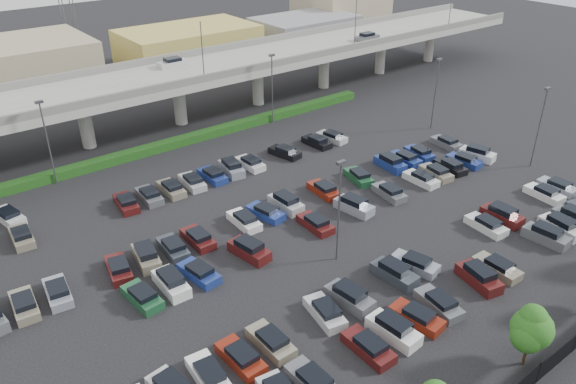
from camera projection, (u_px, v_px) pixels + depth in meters
The scene contains 8 objects.
ground at pixel (285, 224), 58.89m from camera, with size 280.00×280.00×0.00m, color black.
overpass at pixel (144, 85), 77.64m from camera, with size 150.00×13.00×15.80m.
hedge at pixel (173, 143), 75.98m from camera, with size 66.00×1.60×1.10m, color #133810.
fence at pixel (529, 381), 38.98m from camera, with size 70.00×0.10×2.00m.
tree_row at pixel (524, 336), 39.16m from camera, with size 65.07×3.66×5.94m.
parked_cars at pixel (309, 242), 54.70m from camera, with size 63.28×41.69×1.67m.
light_poles at pixel (239, 175), 55.07m from camera, with size 66.90×48.38×10.30m.
distant_buildings at pixel (139, 50), 106.66m from camera, with size 138.00×24.00×9.00m.
Camera 1 is at (-30.41, -39.80, 31.15)m, focal length 35.00 mm.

